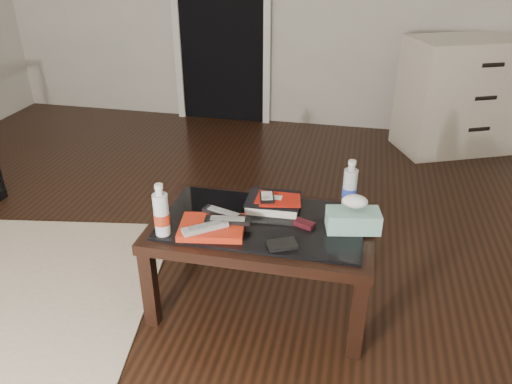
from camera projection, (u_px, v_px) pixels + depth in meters
ground at (173, 276)px, 2.65m from camera, size 5.00×5.00×0.00m
doorway at (221, 7)px, 4.38m from camera, size 0.90×0.08×2.07m
coffee_table at (262, 233)px, 2.29m from camera, size 1.00×0.60×0.46m
dresser at (478, 94)px, 4.02m from camera, size 1.30×0.94×0.90m
magazines at (212, 227)px, 2.18m from camera, size 0.31×0.25×0.03m
remote_silver at (205, 227)px, 2.13m from camera, size 0.19×0.16×0.02m
remote_black_front at (228, 220)px, 2.18m from camera, size 0.20×0.07×0.02m
remote_black_back at (223, 213)px, 2.23m from camera, size 0.21×0.11×0.02m
textbook at (273, 203)px, 2.35m from camera, size 0.26×0.21×0.05m
dvd_mailers at (277, 198)px, 2.34m from camera, size 0.19×0.14×0.01m
ipod at (267, 197)px, 2.33m from camera, size 0.09×0.12×0.02m
flip_phone at (304, 224)px, 2.21m from camera, size 0.10×0.08×0.02m
wallet at (282, 244)px, 2.07m from camera, size 0.14×0.12×0.02m
water_bottle_left at (161, 210)px, 2.11m from camera, size 0.08×0.08×0.24m
water_bottle_right at (350, 184)px, 2.32m from camera, size 0.08×0.08×0.24m
tissue_box at (353, 220)px, 2.17m from camera, size 0.25×0.16×0.09m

